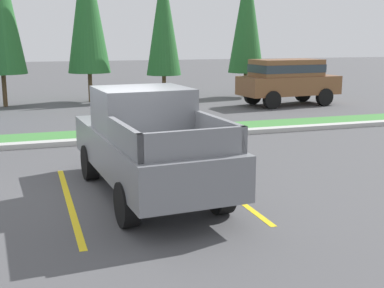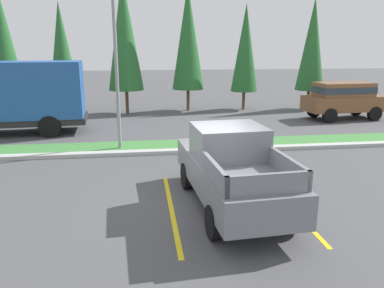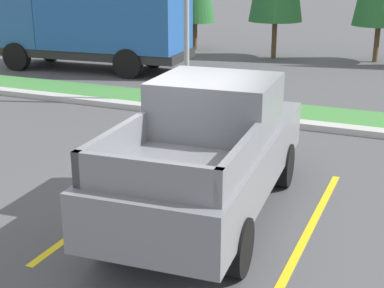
# 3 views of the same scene
# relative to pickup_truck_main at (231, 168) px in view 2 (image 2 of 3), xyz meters

# --- Properties ---
(ground_plane) EXTENTS (120.00, 120.00, 0.00)m
(ground_plane) POSITION_rel_pickup_truck_main_xyz_m (-0.74, 0.27, -1.04)
(ground_plane) COLOR #4C4C4F
(parking_line_near) EXTENTS (0.12, 4.80, 0.01)m
(parking_line_near) POSITION_rel_pickup_truck_main_xyz_m (-1.55, -0.05, -1.04)
(parking_line_near) COLOR yellow
(parking_line_near) RESTS_ON ground
(parking_line_far) EXTENTS (0.12, 4.80, 0.01)m
(parking_line_far) POSITION_rel_pickup_truck_main_xyz_m (1.55, -0.05, -1.04)
(parking_line_far) COLOR yellow
(parking_line_far) RESTS_ON ground
(curb_strip) EXTENTS (56.00, 0.40, 0.15)m
(curb_strip) POSITION_rel_pickup_truck_main_xyz_m (-0.74, 5.27, -0.97)
(curb_strip) COLOR #B2B2AD
(curb_strip) RESTS_ON ground
(grass_median) EXTENTS (56.00, 1.80, 0.06)m
(grass_median) POSITION_rel_pickup_truck_main_xyz_m (-0.74, 6.37, -1.01)
(grass_median) COLOR #42843D
(grass_median) RESTS_ON ground
(pickup_truck_main) EXTENTS (2.26, 5.35, 2.10)m
(pickup_truck_main) POSITION_rel_pickup_truck_main_xyz_m (0.00, 0.00, 0.00)
(pickup_truck_main) COLOR black
(pickup_truck_main) RESTS_ON ground
(cargo_truck_distant) EXTENTS (6.95, 2.91, 3.40)m
(cargo_truck_distant) POSITION_rel_pickup_truck_main_xyz_m (-8.18, 9.74, 0.81)
(cargo_truck_distant) COLOR black
(cargo_truck_distant) RESTS_ON ground
(suv_distant) EXTENTS (4.73, 2.24, 2.10)m
(suv_distant) POSITION_rel_pickup_truck_main_xyz_m (9.29, 11.23, 0.20)
(suv_distant) COLOR black
(suv_distant) RESTS_ON ground
(street_light) EXTENTS (0.24, 1.49, 7.00)m
(street_light) POSITION_rel_pickup_truck_main_xyz_m (-3.14, 6.01, 3.01)
(street_light) COLOR gray
(street_light) RESTS_ON ground
(cypress_tree_leftmost) EXTENTS (1.99, 1.99, 7.66)m
(cypress_tree_leftmost) POSITION_rel_pickup_truck_main_xyz_m (-10.37, 15.89, 3.47)
(cypress_tree_leftmost) COLOR brown
(cypress_tree_leftmost) RESTS_ON ground
(cypress_tree_left_inner) EXTENTS (1.75, 1.75, 6.72)m
(cypress_tree_left_inner) POSITION_rel_pickup_truck_main_xyz_m (-6.93, 15.61, 2.92)
(cypress_tree_left_inner) COLOR brown
(cypress_tree_left_inner) RESTS_ON ground
(cypress_tree_center) EXTENTS (2.13, 2.13, 8.21)m
(cypress_tree_center) POSITION_rel_pickup_truck_main_xyz_m (-3.09, 14.78, 3.79)
(cypress_tree_center) COLOR brown
(cypress_tree_center) RESTS_ON ground
(cypress_tree_right_inner) EXTENTS (2.03, 2.03, 7.82)m
(cypress_tree_right_inner) POSITION_rel_pickup_truck_main_xyz_m (0.82, 15.42, 3.57)
(cypress_tree_right_inner) COLOR brown
(cypress_tree_right_inner) RESTS_ON ground
(cypress_tree_rightmost) EXTENTS (1.75, 1.75, 6.74)m
(cypress_tree_rightmost) POSITION_rel_pickup_truck_main_xyz_m (4.54, 15.42, 2.92)
(cypress_tree_rightmost) COLOR brown
(cypress_tree_rightmost) RESTS_ON ground
(cypress_tree_far_right) EXTENTS (1.85, 1.85, 7.10)m
(cypress_tree_far_right) POSITION_rel_pickup_truck_main_xyz_m (8.86, 14.96, 3.14)
(cypress_tree_far_right) COLOR brown
(cypress_tree_far_right) RESTS_ON ground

